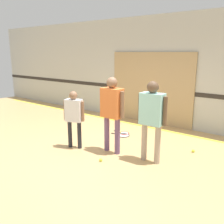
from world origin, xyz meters
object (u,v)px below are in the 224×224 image
racket_second_spare (123,135)px  person_student_left (74,113)px  tennis_ball_stray_left (193,151)px  person_instructor (112,107)px  racket_spare_on_floor (123,133)px  person_student_right (152,113)px  tennis_ball_near_instructor (101,160)px  tennis_ball_by_spare_racket (120,132)px

racket_second_spare → person_student_left: bearing=66.2°
person_student_left → tennis_ball_stray_left: person_student_left is taller
person_student_left → tennis_ball_stray_left: (2.26, 1.39, -0.78)m
person_instructor → racket_spare_on_floor: size_ratio=3.23×
person_instructor → person_student_left: size_ratio=1.25×
person_student_left → racket_second_spare: size_ratio=2.40×
person_instructor → person_student_right: size_ratio=1.02×
tennis_ball_near_instructor → person_student_left: bearing=167.5°
racket_second_spare → tennis_ball_stray_left: (1.88, 0.03, 0.02)m
person_student_right → racket_second_spare: (-1.36, 0.96, -0.99)m
person_student_left → person_instructor: bearing=1.6°
tennis_ball_stray_left → person_student_left: bearing=-148.3°
person_student_right → racket_second_spare: person_student_right is taller
person_student_left → tennis_ball_near_instructor: (0.96, -0.21, -0.78)m
person_instructor → person_student_right: (0.91, 0.08, -0.02)m
racket_second_spare → tennis_ball_by_spare_racket: 0.19m
tennis_ball_by_spare_racket → tennis_ball_stray_left: 2.05m
person_student_right → tennis_ball_by_spare_racket: (-1.52, 1.05, -0.97)m
person_instructor → tennis_ball_by_spare_racket: person_instructor is taller
person_student_right → tennis_ball_near_instructor: bearing=36.7°
person_student_left → tennis_ball_by_spare_racket: 1.67m
person_instructor → tennis_ball_stray_left: bearing=39.4°
racket_spare_on_floor → tennis_ball_near_instructor: (0.66, -1.73, 0.02)m
person_student_left → tennis_ball_near_instructor: size_ratio=19.93×
person_student_left → racket_second_spare: person_student_left is taller
person_instructor → racket_second_spare: 1.52m
racket_spare_on_floor → tennis_ball_by_spare_racket: bearing=43.1°
racket_second_spare → tennis_ball_by_spare_racket: bearing=-35.9°
person_student_left → person_student_right: (1.74, 0.41, 0.19)m
tennis_ball_near_instructor → person_student_right: bearing=38.4°
person_instructor → person_student_left: bearing=-156.3°
person_student_right → racket_second_spare: bearing=-37.0°
person_student_left → tennis_ball_by_spare_racket: person_student_left is taller
tennis_ball_near_instructor → tennis_ball_stray_left: same height
tennis_ball_by_spare_racket → racket_spare_on_floor: bearing=39.3°
racket_second_spare → tennis_ball_near_instructor: tennis_ball_near_instructor is taller
person_student_left → person_student_right: bearing=-6.5°
person_student_left → racket_spare_on_floor: bearing=59.4°
racket_spare_on_floor → tennis_ball_stray_left: 1.97m
tennis_ball_by_spare_racket → tennis_ball_stray_left: bearing=-1.7°
person_instructor → tennis_ball_near_instructor: bearing=-73.9°
tennis_ball_near_instructor → tennis_ball_by_spare_racket: bearing=114.0°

